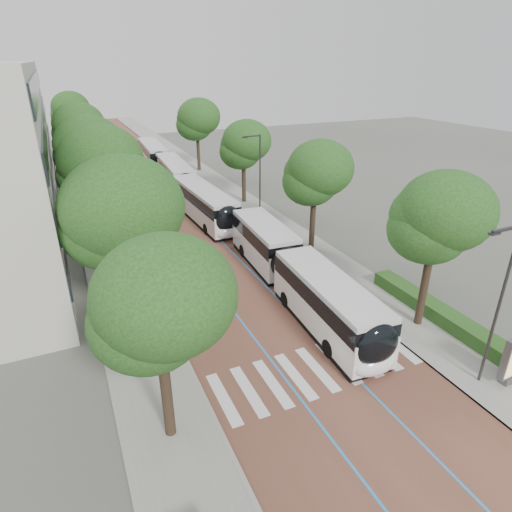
% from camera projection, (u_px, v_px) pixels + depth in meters
% --- Properties ---
extents(ground, '(160.00, 160.00, 0.00)m').
position_uv_depth(ground, '(325.00, 383.00, 20.55)').
color(ground, '#51544C').
rests_on(ground, ground).
extents(road, '(11.00, 140.00, 0.02)m').
position_uv_depth(road, '(150.00, 184.00, 53.62)').
color(road, brown).
rests_on(road, ground).
extents(sidewalk_left, '(4.00, 140.00, 0.12)m').
position_uv_depth(sidewalk_left, '(87.00, 190.00, 50.77)').
color(sidewalk_left, gray).
rests_on(sidewalk_left, ground).
extents(sidewalk_right, '(4.00, 140.00, 0.12)m').
position_uv_depth(sidewalk_right, '(207.00, 177.00, 56.42)').
color(sidewalk_right, gray).
rests_on(sidewalk_right, ground).
extents(kerb_left, '(0.20, 140.00, 0.14)m').
position_uv_depth(kerb_left, '(104.00, 188.00, 51.49)').
color(kerb_left, gray).
rests_on(kerb_left, ground).
extents(kerb_right, '(0.20, 140.00, 0.14)m').
position_uv_depth(kerb_right, '(193.00, 179.00, 55.71)').
color(kerb_right, gray).
rests_on(kerb_right, ground).
extents(zebra_crossing, '(10.55, 3.60, 0.01)m').
position_uv_depth(zebra_crossing, '(317.00, 369.00, 21.44)').
color(zebra_crossing, silver).
rests_on(zebra_crossing, ground).
extents(lane_line_left, '(0.12, 126.00, 0.01)m').
position_uv_depth(lane_line_left, '(137.00, 185.00, 53.01)').
color(lane_line_left, '#2A81D6').
rests_on(lane_line_left, road).
extents(lane_line_right, '(0.12, 126.00, 0.01)m').
position_uv_depth(lane_line_right, '(163.00, 182.00, 54.22)').
color(lane_line_right, '#2A81D6').
rests_on(lane_line_right, road).
extents(hedge, '(1.20, 14.00, 0.80)m').
position_uv_depth(hedge, '(464.00, 329.00, 23.76)').
color(hedge, '#1F4819').
rests_on(hedge, sidewalk_right).
extents(streetlight_near, '(1.82, 0.20, 8.00)m').
position_uv_depth(streetlight_near, '(499.00, 296.00, 18.55)').
color(streetlight_near, '#323134').
rests_on(streetlight_near, sidewalk_right).
extents(streetlight_far, '(1.82, 0.20, 8.00)m').
position_uv_depth(streetlight_far, '(258.00, 171.00, 39.22)').
color(streetlight_far, '#323134').
rests_on(streetlight_far, sidewalk_right).
extents(lamp_post_left, '(0.14, 0.14, 8.00)m').
position_uv_depth(lamp_post_left, '(153.00, 263.00, 23.14)').
color(lamp_post_left, '#323134').
rests_on(lamp_post_left, sidewalk_left).
extents(trees_left, '(6.42, 60.15, 9.72)m').
position_uv_depth(trees_left, '(91.00, 159.00, 34.47)').
color(trees_left, black).
rests_on(trees_left, ground).
extents(trees_right, '(5.71, 47.35, 9.10)m').
position_uv_depth(trees_right, '(258.00, 150.00, 40.93)').
color(trees_right, black).
rests_on(trees_right, ground).
extents(lead_bus, '(3.61, 18.51, 3.20)m').
position_uv_depth(lead_bus, '(298.00, 275.00, 27.26)').
color(lead_bus, black).
rests_on(lead_bus, ground).
extents(bus_queued_0, '(3.01, 12.49, 3.20)m').
position_uv_depth(bus_queued_0, '(205.00, 205.00, 40.37)').
color(bus_queued_0, white).
rests_on(bus_queued_0, ground).
extents(bus_queued_1, '(3.18, 12.51, 3.20)m').
position_uv_depth(bus_queued_1, '(176.00, 175.00, 50.87)').
color(bus_queued_1, white).
rests_on(bus_queued_1, ground).
extents(bus_queued_2, '(3.13, 12.51, 3.20)m').
position_uv_depth(bus_queued_2, '(154.00, 155.00, 61.66)').
color(bus_queued_2, white).
rests_on(bus_queued_2, ground).
extents(ad_panel, '(1.23, 0.49, 2.52)m').
position_uv_depth(ad_panel, '(512.00, 360.00, 19.84)').
color(ad_panel, '#59595B').
rests_on(ad_panel, sidewalk_right).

